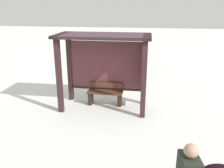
% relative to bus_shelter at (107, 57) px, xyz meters
% --- Properties ---
extents(ground_plane, '(60.00, 60.00, 0.00)m').
position_rel_bus_shelter_xyz_m(ground_plane, '(-0.10, -0.19, -1.73)').
color(ground_plane, white).
extents(bus_shelter, '(3.00, 1.42, 2.48)m').
position_rel_bus_shelter_xyz_m(bus_shelter, '(0.00, 0.00, 0.00)').
color(bus_shelter, '#361E23').
rests_on(bus_shelter, ground).
extents(bench_left_inside, '(1.24, 0.41, 0.76)m').
position_rel_bus_shelter_xyz_m(bench_left_inside, '(-0.10, 0.08, -1.37)').
color(bench_left_inside, '#573220').
rests_on(bench_left_inside, ground).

